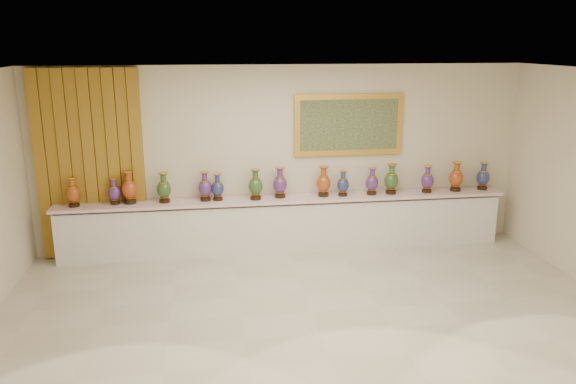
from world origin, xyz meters
The scene contains 19 objects.
ground centered at (0.00, 0.00, 0.00)m, with size 8.00×8.00×0.00m, color beige.
room centered at (-2.37, 2.44, 1.59)m, with size 8.00×8.00×8.00m.
counter centered at (0.00, 2.27, 0.44)m, with size 7.28×0.48×0.90m.
vase_0 centered at (-3.28, 2.23, 1.11)m, with size 0.28×0.28×0.46m.
vase_1 centered at (-2.68, 2.27, 1.09)m, with size 0.20×0.20×0.41m.
vase_2 centered at (-2.45, 2.29, 1.13)m, with size 0.30×0.30×0.52m.
vase_3 centered at (-1.93, 2.27, 1.12)m, with size 0.24×0.24×0.48m.
vase_4 centered at (-1.29, 2.27, 1.11)m, with size 0.22×0.22×0.47m.
vase_5 centered at (-1.09, 2.26, 1.09)m, with size 0.22×0.22×0.43m.
vase_6 centered at (-0.49, 2.23, 1.12)m, with size 0.26×0.26×0.50m.
vase_7 centered at (-0.09, 2.28, 1.12)m, with size 0.30×0.30×0.50m.
vase_8 centered at (0.62, 2.25, 1.12)m, with size 0.24×0.24×0.50m.
vase_9 centered at (0.94, 2.23, 1.09)m, with size 0.20×0.20×0.42m.
vase_10 centered at (1.43, 2.24, 1.10)m, with size 0.25×0.25×0.45m.
vase_11 centered at (1.77, 2.24, 1.13)m, with size 0.25×0.25×0.50m.
vase_12 centered at (2.39, 2.24, 1.10)m, with size 0.25×0.25×0.46m.
vase_13 centered at (2.90, 2.26, 1.13)m, with size 0.30×0.30×0.50m.
vase_14 centered at (3.40, 2.28, 1.11)m, with size 0.23×0.23×0.48m.
label_card centered at (-1.07, 2.13, 0.90)m, with size 0.10×0.06×0.00m, color white.
Camera 1 is at (-1.25, -6.41, 3.35)m, focal length 35.00 mm.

